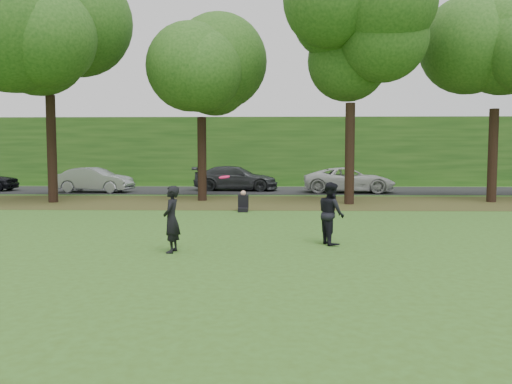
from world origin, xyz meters
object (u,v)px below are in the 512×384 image
player_left (172,219)px  frisbee (224,177)px  player_right (331,213)px  seated_person (243,203)px

player_left → frisbee: size_ratio=4.74×
player_left → player_right: player_right is taller
seated_person → player_right: bearing=-71.6°
frisbee → player_left: bearing=-144.8°
player_right → player_left: bearing=91.6°
player_left → player_right: (3.84, 1.18, 0.02)m
player_left → frisbee: 1.71m
frisbee → player_right: bearing=7.8°
player_left → seated_person: player_left is taller
player_left → frisbee: (1.16, 0.82, 0.95)m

